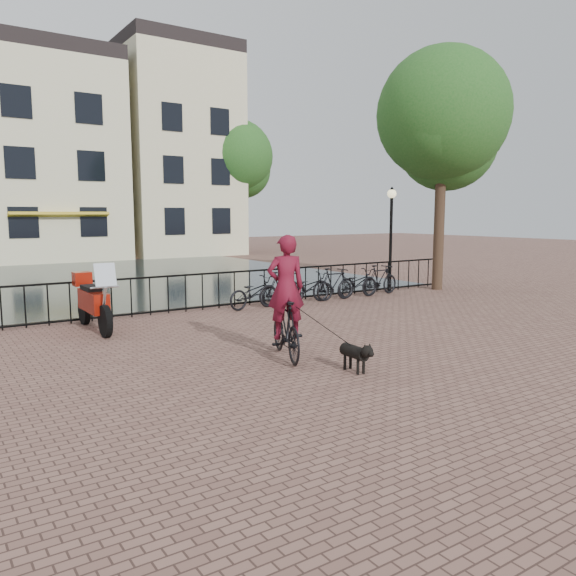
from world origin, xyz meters
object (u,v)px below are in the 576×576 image
dog (354,356)px  cyclist (286,304)px  lamp_post (391,222)px  motorcycle (93,295)px

dog → cyclist: bearing=111.4°
cyclist → dog: size_ratio=3.28×
lamp_post → dog: bearing=-137.4°
cyclist → dog: (0.46, -1.39, -0.74)m
lamp_post → cyclist: lamp_post is taller
cyclist → motorcycle: cyclist is taller
lamp_post → dog: size_ratio=4.26×
dog → lamp_post: bearing=45.4°
cyclist → motorcycle: 5.03m
motorcycle → dog: bearing=-65.2°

